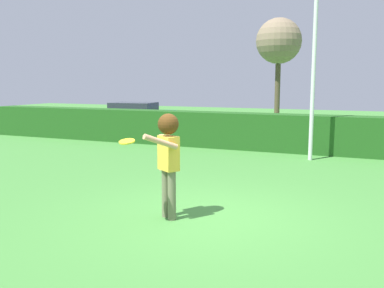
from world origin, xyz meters
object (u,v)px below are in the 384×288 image
Objects in this scene: lamppost at (315,27)px; parked_car_blue at (134,113)px; person at (168,152)px; frisbee at (127,141)px; bare_elm_tree at (279,42)px.

lamppost is 1.64× the size of parked_car_blue.
frisbee is at bearing -117.85° from person.
parked_car_blue is (-8.38, 12.83, -0.47)m from person.
person reaches higher than parked_car_blue.
lamppost is at bearing 77.71° from person.
bare_elm_tree is (-1.06, 13.51, 2.94)m from person.
parked_car_blue is 8.10m from bare_elm_tree.
person is 7.13× the size of frisbee.
frisbee is 0.04× the size of lamppost.
person is at bearing 62.15° from frisbee.
bare_elm_tree is at bearing 92.82° from frisbee.
parked_car_blue is 0.84× the size of bare_elm_tree.
parked_car_blue is at bearing 147.64° from lamppost.
frisbee is 15.74m from parked_car_blue.
bare_elm_tree is (-0.70, 14.21, 2.70)m from frisbee.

